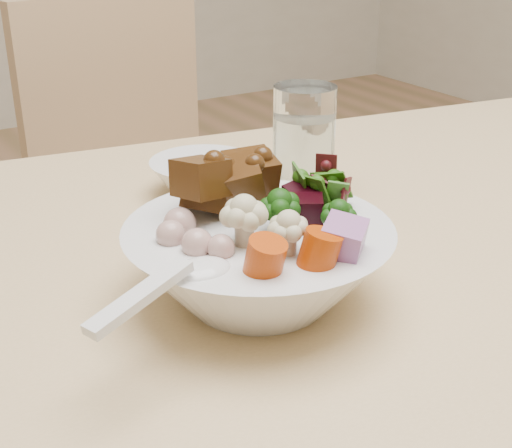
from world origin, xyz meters
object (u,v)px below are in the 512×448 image
Objects in this scene: water_glass at (304,143)px; side_bowl at (203,177)px; dining_table at (471,264)px; chair_far at (151,197)px; food_bowl at (259,257)px.

water_glass is 1.01× the size of side_bowl.
chair_far reaches higher than dining_table.
chair_far is 0.81m from food_bowl.
water_glass is at bearing 46.78° from food_bowl.
food_bowl reaches higher than dining_table.
side_bowl is at bearing 147.07° from dining_table.
side_bowl is (-0.13, -0.49, 0.22)m from chair_far.
water_glass reaches higher than dining_table.
dining_table is 11.96× the size of side_bowl.
dining_table is at bearing -41.34° from side_bowl.
dining_table is 1.81× the size of chair_far.
water_glass is at bearing 137.27° from dining_table.
water_glass is at bearing -102.46° from chair_far.
dining_table is 6.49× the size of food_bowl.
chair_far is at bearing 108.01° from dining_table.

